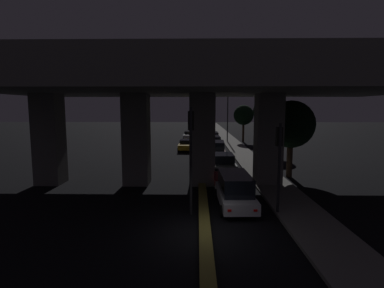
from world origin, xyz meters
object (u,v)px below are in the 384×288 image
object	(u,v)px
car_grey_second	(224,163)
car_black_fifth	(212,137)
car_white_lead	(235,190)
motorcycle_red_filtering_near	(216,180)
pedestrian_on_sidewalk	(256,157)
traffic_light_right_of_median	(279,153)
car_white_second_oncoming	(189,136)
car_dark_red_third	(217,149)
traffic_light_left_of_median	(191,142)
street_lamp	(225,111)
car_dark_blue_sixth	(211,134)
car_silver_fourth	(213,143)
car_taxi_yellow_lead_oncoming	(186,145)

from	to	relation	value
car_grey_second	car_black_fifth	size ratio (longest dim) A/B	0.96
car_white_lead	motorcycle_red_filtering_near	bearing A→B (deg)	11.28
car_grey_second	pedestrian_on_sidewalk	size ratio (longest dim) A/B	2.35
traffic_light_right_of_median	car_white_second_oncoming	size ratio (longest dim) A/B	1.11
car_dark_red_third	pedestrian_on_sidewalk	world-z (taller)	pedestrian_on_sidewalk
car_black_fifth	motorcycle_red_filtering_near	world-z (taller)	car_black_fifth
traffic_light_left_of_median	car_white_second_oncoming	size ratio (longest dim) A/B	1.30
car_white_second_oncoming	car_white_lead	bearing A→B (deg)	7.19
street_lamp	car_grey_second	xyz separation A→B (m)	(-2.10, -22.16, -4.04)
traffic_light_right_of_median	motorcycle_red_filtering_near	xyz separation A→B (m)	(-2.81, 4.57, -2.55)
car_dark_blue_sixth	pedestrian_on_sidewalk	world-z (taller)	pedestrian_on_sidewalk
car_white_second_oncoming	street_lamp	bearing A→B (deg)	68.91
car_silver_fourth	car_white_second_oncoming	size ratio (longest dim) A/B	1.06
street_lamp	car_taxi_yellow_lead_oncoming	world-z (taller)	street_lamp
car_taxi_yellow_lead_oncoming	car_dark_red_third	bearing A→B (deg)	33.03
motorcycle_red_filtering_near	car_silver_fourth	bearing A→B (deg)	0.01
traffic_light_right_of_median	car_dark_blue_sixth	bearing A→B (deg)	92.55
traffic_light_left_of_median	car_taxi_yellow_lead_oncoming	bearing A→B (deg)	92.82
car_taxi_yellow_lead_oncoming	car_grey_second	bearing A→B (deg)	17.57
car_grey_second	pedestrian_on_sidewalk	bearing A→B (deg)	-61.07
car_taxi_yellow_lead_oncoming	car_white_second_oncoming	size ratio (longest dim) A/B	1.02
car_grey_second	car_black_fifth	world-z (taller)	car_black_fifth
street_lamp	motorcycle_red_filtering_near	xyz separation A→B (m)	(-3.03, -27.37, -4.24)
traffic_light_left_of_median	car_dark_red_third	size ratio (longest dim) A/B	1.23
car_grey_second	car_silver_fourth	world-z (taller)	car_silver_fourth
car_taxi_yellow_lead_oncoming	car_white_lead	bearing A→B (deg)	11.03
car_black_fifth	car_taxi_yellow_lead_oncoming	distance (m)	8.35
car_silver_fourth	car_white_second_oncoming	xyz separation A→B (m)	(-3.31, 11.87, -0.22)
street_lamp	car_white_lead	distance (m)	31.16
street_lamp	car_white_second_oncoming	world-z (taller)	street_lamp
pedestrian_on_sidewalk	street_lamp	bearing A→B (deg)	92.45
car_grey_second	pedestrian_on_sidewalk	distance (m)	3.43
traffic_light_left_of_median	pedestrian_on_sidewalk	world-z (taller)	traffic_light_left_of_median
traffic_light_left_of_median	street_lamp	bearing A→B (deg)	81.79
car_grey_second	car_white_second_oncoming	world-z (taller)	car_grey_second
car_white_second_oncoming	pedestrian_on_sidewalk	bearing A→B (deg)	17.25
traffic_light_right_of_median	car_white_second_oncoming	bearing A→B (deg)	98.95
traffic_light_left_of_median	pedestrian_on_sidewalk	size ratio (longest dim) A/B	3.07
pedestrian_on_sidewalk	car_dark_blue_sixth	bearing A→B (deg)	95.94
car_black_fifth	car_taxi_yellow_lead_oncoming	world-z (taller)	car_black_fifth
car_dark_blue_sixth	car_dark_red_third	bearing A→B (deg)	178.89
car_white_lead	car_white_second_oncoming	bearing A→B (deg)	4.18
traffic_light_left_of_median	car_white_lead	xyz separation A→B (m)	(2.38, 1.12, -2.74)
car_dark_red_third	car_black_fifth	world-z (taller)	car_dark_red_third
traffic_light_right_of_median	car_dark_red_third	xyz separation A→B (m)	(-2.00, 16.84, -2.20)
car_grey_second	motorcycle_red_filtering_near	distance (m)	5.29
car_silver_fourth	car_black_fifth	xyz separation A→B (m)	(0.29, 7.71, -0.07)
street_lamp	car_black_fifth	xyz separation A→B (m)	(-2.01, -1.84, -3.93)
pedestrian_on_sidewalk	car_dark_red_third	bearing A→B (deg)	119.90
street_lamp	car_dark_blue_sixth	size ratio (longest dim) A/B	1.80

